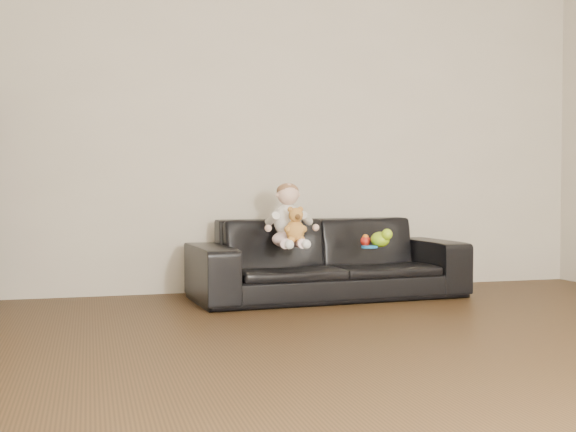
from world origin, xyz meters
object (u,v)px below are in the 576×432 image
object	(u,v)px
sofa	(328,258)
toy_rattle	(365,241)
baby	(288,219)
toy_green	(380,239)
toy_blue_disc	(369,247)
teddy_bear	(295,225)

from	to	relation	value
sofa	toy_rattle	xyz separation A→B (m)	(0.26, -0.08, 0.12)
toy_rattle	sofa	bearing A→B (deg)	162.36
baby	toy_green	xyz separation A→B (m)	(0.64, -0.09, -0.14)
toy_rattle	toy_blue_disc	xyz separation A→B (m)	(-0.03, -0.16, -0.03)
sofa	baby	size ratio (longest dim) A/B	4.32
teddy_bear	toy_blue_disc	bearing A→B (deg)	6.11
sofa	toy_blue_disc	distance (m)	0.34
sofa	toy_rattle	bearing A→B (deg)	-21.71
toy_blue_disc	toy_green	bearing A→B (deg)	26.20
sofa	teddy_bear	world-z (taller)	teddy_bear
sofa	toy_blue_disc	xyz separation A→B (m)	(0.22, -0.24, 0.10)
toy_green	toy_blue_disc	world-z (taller)	toy_green
teddy_bear	toy_blue_disc	world-z (taller)	teddy_bear
baby	toy_blue_disc	size ratio (longest dim) A/B	3.98
toy_green	toy_rattle	bearing A→B (deg)	119.83
baby	teddy_bear	size ratio (longest dim) A/B	1.90
teddy_bear	toy_blue_disc	distance (m)	0.55
sofa	toy_green	bearing A→B (deg)	-35.27
baby	toy_green	bearing A→B (deg)	5.49
baby	toy_blue_disc	world-z (taller)	baby
baby	toy_rattle	bearing A→B (deg)	15.75
toy_rattle	toy_green	bearing A→B (deg)	-60.17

